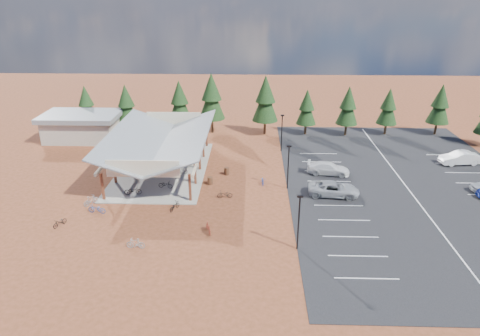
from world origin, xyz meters
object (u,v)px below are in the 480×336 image
trash_bin_0 (210,181)px  bike_12 (174,206)px  bike_5 (180,170)px  car_3 (328,168)px  trash_bin_1 (227,171)px  bike_3 (157,149)px  bike_14 (263,181)px  bike_pavilion (161,140)px  car_2 (334,189)px  bike_11 (208,228)px  bike_9 (91,200)px  outbuilding (82,126)px  bike_2 (145,163)px  bike_4 (165,185)px  lamp_post_0 (299,218)px  bike_0 (133,191)px  bike_6 (185,159)px  car_9 (460,158)px  lamp_post_2 (282,130)px  bike_10 (97,209)px  bike_1 (148,170)px  bike_13 (136,243)px  bike_16 (225,194)px  bike_8 (60,222)px  lamp_post_1 (288,164)px  bike_7 (196,146)px

trash_bin_0 → bike_12: bearing=-115.9°
bike_5 → car_3: bearing=-87.1°
trash_bin_1 → trash_bin_0: bearing=-122.0°
bike_3 → bike_14: 17.00m
bike_pavilion → car_2: 21.15m
bike_11 → bike_9: bearing=140.0°
bike_pavilion → outbuilding: 17.89m
bike_pavilion → bike_2: bike_pavilion is taller
bike_4 → bike_14: 10.98m
lamp_post_0 → bike_9: lamp_post_0 is taller
bike_0 → bike_3: 12.79m
bike_3 → bike_6: (4.27, -3.45, -0.02)m
outbuilding → bike_5: outbuilding is taller
trash_bin_1 → bike_9: 15.85m
bike_9 → car_9: (42.92, 12.36, 0.35)m
outbuilding → lamp_post_2: 29.29m
bike_4 → bike_10: (-5.76, -5.79, -0.04)m
bike_0 → bike_10: bike_0 is taller
bike_1 → bike_13: 15.91m
bike_2 → bike_3: (0.49, 5.01, -0.01)m
outbuilding → bike_16: 28.96m
outbuilding → car_2: size_ratio=2.01×
bike_8 → trash_bin_1: bearing=64.4°
lamp_post_1 → bike_1: (-16.41, 3.32, -2.32)m
lamp_post_0 → bike_6: size_ratio=3.10×
bike_0 → bike_16: size_ratio=1.13×
trash_bin_0 → bike_12: 6.89m
lamp_post_1 → bike_14: bearing=159.3°
bike_4 → bike_13: 11.87m
bike_3 → bike_10: (-2.52, -16.82, -0.07)m
bike_0 → bike_8: bike_0 is taller
bike_1 → lamp_post_1: bearing=-91.9°
bike_pavilion → bike_12: bike_pavilion is taller
bike_4 → lamp_post_0: bearing=-120.1°
bike_1 → bike_7: bike_1 is taller
bike_pavilion → car_2: bearing=-18.5°
bike_11 → bike_8: bearing=158.8°
bike_pavilion → bike_1: bike_pavilion is taller
outbuilding → bike_1: outbuilding is taller
bike_0 → bike_12: (5.04, -3.10, -0.16)m
bike_7 → bike_14: 14.13m
bike_2 → car_9: (39.68, 2.31, 0.30)m
lamp_post_2 → trash_bin_0: lamp_post_2 is taller
bike_pavilion → bike_16: bearing=-42.9°
bike_0 → car_9: 40.42m
bike_3 → bike_9: (-3.74, -15.06, -0.04)m
bike_11 → bike_0: bearing=122.2°
car_3 → outbuilding: bearing=79.9°
bike_7 → bike_8: size_ratio=1.03×
bike_10 → bike_11: (11.46, -3.31, 0.04)m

